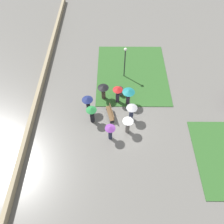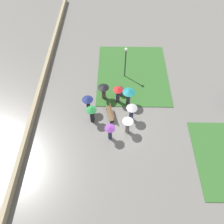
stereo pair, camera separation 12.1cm
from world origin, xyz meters
name	(u,v)px [view 2 (the right image)]	position (x,y,z in m)	size (l,w,h in m)	color
ground_plane	(126,123)	(0.00, 0.00, 0.00)	(90.00, 90.00, 0.00)	#66635E
lawn_patch_near	(133,73)	(-6.64, 0.90, 0.03)	(9.39, 7.67, 0.06)	#2D5B26
parapet_wall	(31,120)	(0.00, -8.73, 0.35)	(45.00, 0.35, 0.71)	gray
park_bench	(111,113)	(-0.85, -1.41, 0.47)	(1.81, 0.84, 0.90)	brown
lamp_post	(126,59)	(-6.22, 0.00, 2.45)	(0.32, 0.32, 3.73)	#2D2D30
trash_bin	(120,91)	(-3.59, -0.51, 0.44)	(0.63, 0.63, 0.87)	#4C4C51
crowd_person_green	(92,112)	(-0.25, -3.09, 1.31)	(0.95, 0.95, 1.98)	black
crowd_person_white	(128,124)	(0.86, 0.09, 1.23)	(0.92, 0.92, 1.86)	slate
crowd_person_grey	(132,111)	(-0.51, 0.48, 1.30)	(1.00, 1.00, 1.94)	#282D47
crowd_person_teal	(129,94)	(-2.35, 0.26, 1.49)	(1.18, 1.18, 2.01)	#2D2333
crowd_person_navy	(88,102)	(-1.40, -3.52, 1.37)	(1.02, 1.02, 1.96)	black
crowd_person_purple	(110,131)	(1.56, -1.43, 1.22)	(0.90, 0.90, 1.80)	#282D47
crowd_person_black	(104,90)	(-3.05, -2.14, 1.19)	(1.07, 1.07, 1.75)	#47382D
crowd_person_red	(118,93)	(-2.61, -0.76, 1.35)	(0.94, 0.94, 2.00)	#2D2333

